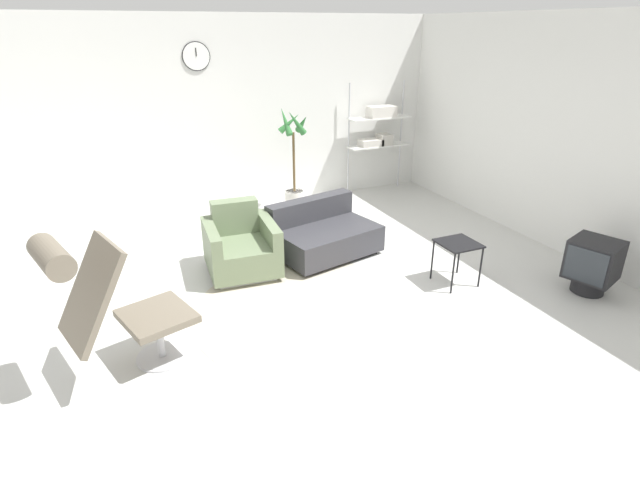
% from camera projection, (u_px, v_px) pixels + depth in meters
% --- Properties ---
extents(ground_plane, '(12.00, 12.00, 0.00)m').
position_uv_depth(ground_plane, '(306.00, 294.00, 5.31)').
color(ground_plane, silver).
extents(wall_back, '(12.00, 0.09, 2.80)m').
position_uv_depth(wall_back, '(226.00, 116.00, 7.36)').
color(wall_back, silver).
rests_on(wall_back, ground_plane).
extents(wall_right, '(0.06, 12.00, 2.80)m').
position_uv_depth(wall_right, '(563.00, 136.00, 5.99)').
color(wall_right, silver).
rests_on(wall_right, ground_plane).
extents(round_rug, '(2.33, 2.33, 0.01)m').
position_uv_depth(round_rug, '(309.00, 309.00, 5.02)').
color(round_rug, '#BCB29E').
rests_on(round_rug, ground_plane).
extents(lounge_chair, '(1.14, 0.82, 1.26)m').
position_uv_depth(lounge_chair, '(106.00, 295.00, 3.78)').
color(lounge_chair, '#BCBCC1').
rests_on(lounge_chair, ground_plane).
extents(armchair_red, '(0.83, 0.87, 0.77)m').
position_uv_depth(armchair_red, '(241.00, 248.00, 5.69)').
color(armchair_red, silver).
rests_on(armchair_red, ground_plane).
extents(couch_low, '(1.37, 1.09, 0.65)m').
position_uv_depth(couch_low, '(323.00, 235.00, 6.16)').
color(couch_low, black).
rests_on(couch_low, ground_plane).
extents(side_table, '(0.41, 0.41, 0.48)m').
position_uv_depth(side_table, '(458.00, 248.00, 5.37)').
color(side_table, black).
rests_on(side_table, ground_plane).
extents(crt_television, '(0.57, 0.58, 0.59)m').
position_uv_depth(crt_television, '(593.00, 264.00, 5.22)').
color(crt_television, black).
rests_on(crt_television, ground_plane).
extents(potted_plant, '(0.40, 0.38, 1.58)m').
position_uv_depth(potted_plant, '(294.00, 174.00, 7.46)').
color(potted_plant, silver).
rests_on(potted_plant, ground_plane).
extents(shelf_unit, '(1.06, 0.28, 1.80)m').
position_uv_depth(shelf_unit, '(379.00, 128.00, 8.17)').
color(shelf_unit, '#BCBCC1').
rests_on(shelf_unit, ground_plane).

